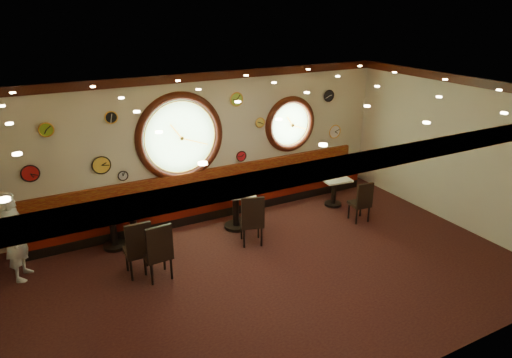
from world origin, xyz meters
name	(u,v)px	position (x,y,z in m)	size (l,w,h in m)	color
floor	(272,270)	(0.00, 0.00, 0.00)	(9.00, 6.00, 0.00)	black
ceiling	(275,96)	(0.00, 0.00, 3.20)	(9.00, 6.00, 0.02)	#C08536
wall_back	(206,144)	(0.00, 3.00, 1.60)	(9.00, 0.02, 3.20)	beige
wall_front	(403,277)	(0.00, -3.00, 1.60)	(9.00, 0.02, 3.20)	beige
wall_right	(456,152)	(4.50, 0.00, 1.60)	(0.02, 6.00, 3.20)	beige
molding_back	(204,76)	(0.00, 2.95, 3.11)	(9.00, 0.10, 0.18)	#341109
molding_front	(416,151)	(0.00, -2.95, 3.11)	(9.00, 0.10, 0.18)	#341109
molding_right	(466,80)	(4.45, 0.00, 3.11)	(0.10, 6.00, 0.18)	#341109
banquette_base	(213,210)	(0.00, 2.72, 0.10)	(8.00, 0.55, 0.20)	black
banquette_seat	(213,200)	(0.00, 2.72, 0.35)	(8.00, 0.55, 0.30)	#570E07
banquette_back	(209,180)	(0.00, 2.94, 0.75)	(8.00, 0.10, 0.55)	#620709
porthole_left_glass	(180,137)	(-0.60, 3.00, 1.85)	(1.66, 1.66, 0.02)	#86C274
porthole_left_frame	(180,137)	(-0.60, 2.98, 1.85)	(1.98, 1.98, 0.18)	#341109
porthole_left_ring	(181,138)	(-0.60, 2.95, 1.85)	(1.61, 1.61, 0.03)	gold
porthole_right_glass	(290,124)	(2.20, 3.00, 1.80)	(1.10, 1.10, 0.02)	#86C274
porthole_right_frame	(290,124)	(2.20, 2.98, 1.80)	(1.38, 1.38, 0.18)	#341109
porthole_right_ring	(291,125)	(2.20, 2.95, 1.80)	(1.09, 1.09, 0.03)	gold
wall_clock_0	(334,132)	(3.55, 2.96, 1.45)	(0.34, 0.34, 0.03)	white
wall_clock_1	(329,96)	(3.30, 2.96, 2.40)	(0.28, 0.28, 0.03)	black
wall_clock_2	(236,99)	(0.75, 2.96, 2.55)	(0.30, 0.30, 0.03)	#9ACF40
wall_clock_3	(30,173)	(-3.60, 2.96, 1.55)	(0.32, 0.32, 0.03)	red
wall_clock_4	(111,117)	(-2.00, 2.96, 2.45)	(0.24, 0.24, 0.03)	black
wall_clock_5	(241,156)	(0.85, 2.96, 1.20)	(0.24, 0.24, 0.03)	red
wall_clock_6	(260,122)	(1.35, 2.96, 1.95)	(0.22, 0.22, 0.03)	#DBC549
wall_clock_7	(123,176)	(-1.90, 2.96, 1.20)	(0.20, 0.20, 0.03)	silver
wall_clock_8	(101,165)	(-2.30, 2.96, 1.50)	(0.36, 0.36, 0.03)	gold
wall_clock_9	(46,130)	(-3.20, 2.96, 2.35)	(0.26, 0.26, 0.03)	#80AE22
table_a	(113,224)	(-2.34, 2.22, 0.52)	(0.91, 0.91, 0.82)	black
table_b	(133,223)	(-1.98, 1.99, 0.55)	(0.82, 0.82, 0.87)	black
table_c	(236,204)	(0.16, 1.84, 0.56)	(1.04, 1.04, 0.88)	black
table_d	(334,188)	(2.73, 1.80, 0.45)	(0.71, 0.71, 0.71)	black
chair_a	(138,245)	(-2.15, 0.95, 0.62)	(0.46, 0.46, 0.67)	black
chair_b	(158,249)	(-1.88, 0.67, 0.62)	(0.48, 0.48, 0.67)	black
chair_c	(252,217)	(0.12, 1.01, 0.61)	(0.57, 0.57, 0.67)	black
chair_d	(362,199)	(2.73, 0.80, 0.54)	(0.44, 0.44, 0.59)	black
condiment_a_salt	(104,207)	(-2.45, 2.30, 0.87)	(0.04, 0.04, 0.10)	silver
condiment_b_salt	(129,206)	(-2.03, 2.01, 0.92)	(0.04, 0.04, 0.11)	silver
condiment_c_salt	(228,187)	(0.03, 1.96, 0.93)	(0.03, 0.03, 0.09)	silver
condiment_d_salt	(330,175)	(2.65, 1.86, 0.76)	(0.04, 0.04, 0.10)	silver
condiment_a_pepper	(115,208)	(-2.26, 2.16, 0.86)	(0.03, 0.03, 0.09)	silver
condiment_b_pepper	(131,206)	(-1.98, 2.01, 0.91)	(0.03, 0.03, 0.09)	silver
condiment_c_pepper	(234,188)	(0.12, 1.85, 0.93)	(0.03, 0.03, 0.09)	#BABABF
condiment_d_pepper	(337,176)	(2.77, 1.78, 0.76)	(0.04, 0.04, 0.10)	silver
condiment_a_bottle	(116,204)	(-2.22, 2.29, 0.89)	(0.05, 0.05, 0.14)	gold
condiment_b_bottle	(133,201)	(-1.91, 2.14, 0.95)	(0.05, 0.05, 0.17)	gold
condiment_c_bottle	(238,185)	(0.25, 1.89, 0.96)	(0.05, 0.05, 0.15)	orange
condiment_d_bottle	(337,173)	(2.84, 1.85, 0.78)	(0.05, 0.05, 0.15)	gold
waiter	(16,236)	(-4.00, 1.90, 0.82)	(0.60, 0.39, 1.63)	silver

